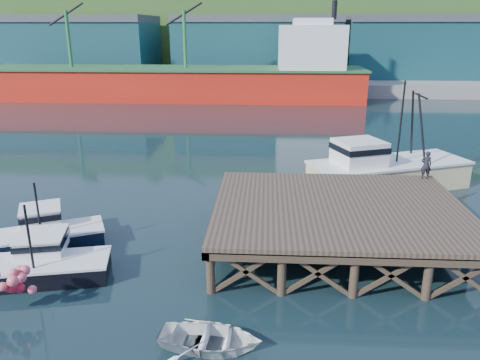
# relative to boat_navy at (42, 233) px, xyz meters

# --- Properties ---
(ground) EXTENTS (300.00, 300.00, 0.00)m
(ground) POSITION_rel_boat_navy_xyz_m (8.89, 1.01, -0.71)
(ground) COLOR black
(ground) RESTS_ON ground
(wharf) EXTENTS (12.00, 10.00, 2.62)m
(wharf) POSITION_rel_boat_navy_xyz_m (14.39, 0.83, 1.23)
(wharf) COLOR brown
(wharf) RESTS_ON ground
(far_quay) EXTENTS (160.00, 40.00, 2.00)m
(far_quay) POSITION_rel_boat_navy_xyz_m (8.89, 71.01, 0.29)
(far_quay) COLOR gray
(far_quay) RESTS_ON ground
(warehouse_left) EXTENTS (32.00, 16.00, 9.00)m
(warehouse_left) POSITION_rel_boat_navy_xyz_m (-26.11, 66.01, 5.79)
(warehouse_left) COLOR #184551
(warehouse_left) RESTS_ON far_quay
(warehouse_mid) EXTENTS (28.00, 16.00, 9.00)m
(warehouse_mid) POSITION_rel_boat_navy_xyz_m (8.89, 66.01, 5.79)
(warehouse_mid) COLOR #184551
(warehouse_mid) RESTS_ON far_quay
(warehouse_right) EXTENTS (30.00, 16.00, 9.00)m
(warehouse_right) POSITION_rel_boat_navy_xyz_m (38.89, 66.01, 5.79)
(warehouse_right) COLOR #184551
(warehouse_right) RESTS_ON far_quay
(cargo_ship) EXTENTS (55.50, 10.00, 13.75)m
(cargo_ship) POSITION_rel_boat_navy_xyz_m (0.43, 49.01, 2.60)
(cargo_ship) COLOR red
(cargo_ship) RESTS_ON ground
(hillside) EXTENTS (220.00, 50.00, 22.00)m
(hillside) POSITION_rel_boat_navy_xyz_m (8.89, 101.01, 10.29)
(hillside) COLOR #2D511E
(hillside) RESTS_ON ground
(boat_navy) EXTENTS (6.02, 4.30, 3.55)m
(boat_navy) POSITION_rel_boat_navy_xyz_m (0.00, 0.00, 0.00)
(boat_navy) COLOR black
(boat_navy) RESTS_ON ground
(boat_black) EXTENTS (6.20, 5.14, 3.63)m
(boat_black) POSITION_rel_boat_navy_xyz_m (1.21, -2.86, -0.05)
(boat_black) COLOR black
(boat_black) RESTS_ON ground
(trawler) EXTENTS (11.22, 7.28, 7.08)m
(trawler) POSITION_rel_boat_navy_xyz_m (18.75, 10.03, 0.74)
(trawler) COLOR beige
(trawler) RESTS_ON ground
(dinghy) EXTENTS (3.71, 2.81, 0.72)m
(dinghy) POSITION_rel_boat_navy_xyz_m (9.09, -7.12, -0.35)
(dinghy) COLOR white
(dinghy) RESTS_ON ground
(dockworker) EXTENTS (0.61, 0.42, 1.60)m
(dockworker) POSITION_rel_boat_navy_xyz_m (19.79, 5.41, 2.21)
(dockworker) COLOR black
(dockworker) RESTS_ON wharf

